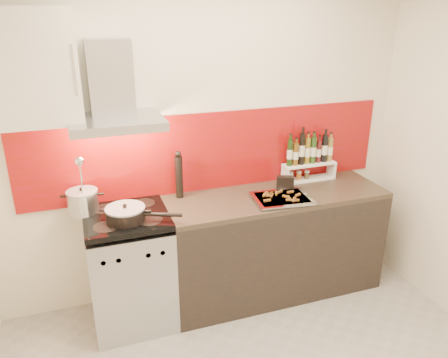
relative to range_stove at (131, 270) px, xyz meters
name	(u,v)px	position (x,y,z in m)	size (l,w,h in m)	color
back_wall	(206,142)	(0.70, 0.30, 0.86)	(3.40, 0.02, 2.60)	silver
backsplash	(212,151)	(0.75, 0.29, 0.78)	(3.00, 0.02, 0.64)	maroon
range_stove	(131,270)	(0.00, 0.00, 0.00)	(0.60, 0.60, 0.91)	#B7B7BA
counter	(274,243)	(1.20, 0.00, 0.01)	(1.80, 0.60, 0.90)	black
range_hood	(113,96)	(0.00, 0.14, 1.30)	(0.62, 0.50, 0.61)	#B7B7BA
upper_cabinet	(20,68)	(-0.55, 0.13, 1.51)	(0.70, 0.35, 0.72)	silver
stock_pot	(83,201)	(-0.28, 0.15, 0.55)	(0.22, 0.22, 0.19)	#B7B7BA
saute_pan	(126,214)	(0.00, -0.09, 0.52)	(0.51, 0.31, 0.13)	black
utensil_jar	(83,199)	(-0.28, 0.08, 0.60)	(0.10, 0.15, 0.48)	silver
pepper_mill	(179,175)	(0.45, 0.20, 0.64)	(0.06, 0.06, 0.38)	black
step_shelf	(309,159)	(1.59, 0.20, 0.65)	(0.47, 0.13, 0.43)	white
caddy_box	(285,183)	(1.30, 0.06, 0.52)	(0.14, 0.06, 0.12)	black
baking_tray	(282,198)	(1.19, -0.12, 0.47)	(0.47, 0.38, 0.03)	silver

